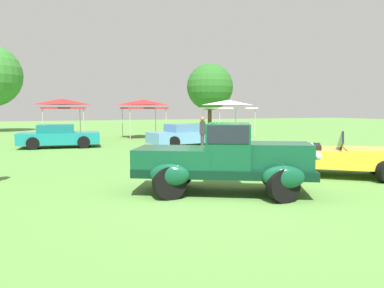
{
  "coord_description": "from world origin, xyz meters",
  "views": [
    {
      "loc": [
        -3.57,
        -7.28,
        2.04
      ],
      "look_at": [
        0.24,
        2.03,
        1.07
      ],
      "focal_mm": 34.14,
      "sensor_mm": 36.0,
      "label": 1
    }
  ],
  "objects_px": {
    "canopy_tent_right_field": "(228,104)",
    "canopy_tent_left_field": "(62,103)",
    "neighbor_convertible": "(335,157)",
    "show_car_skyblue": "(188,135)",
    "spectator_between_cars": "(202,133)",
    "show_car_teal": "(59,136)",
    "canopy_tent_center_field": "(143,103)",
    "feature_pickup_truck": "(225,158)"
  },
  "relations": [
    {
      "from": "feature_pickup_truck",
      "to": "spectator_between_cars",
      "type": "xyz_separation_m",
      "value": [
        2.85,
        7.77,
        0.05
      ]
    },
    {
      "from": "feature_pickup_truck",
      "to": "neighbor_convertible",
      "type": "xyz_separation_m",
      "value": [
        4.21,
        0.83,
        -0.28
      ]
    },
    {
      "from": "show_car_teal",
      "to": "spectator_between_cars",
      "type": "distance_m",
      "value": 7.88
    },
    {
      "from": "feature_pickup_truck",
      "to": "show_car_teal",
      "type": "xyz_separation_m",
      "value": [
        -3.28,
        12.71,
        -0.27
      ]
    },
    {
      "from": "feature_pickup_truck",
      "to": "spectator_between_cars",
      "type": "distance_m",
      "value": 8.28
    },
    {
      "from": "canopy_tent_right_field",
      "to": "canopy_tent_left_field",
      "type": "bearing_deg",
      "value": 176.37
    },
    {
      "from": "spectator_between_cars",
      "to": "neighbor_convertible",
      "type": "bearing_deg",
      "value": -78.87
    },
    {
      "from": "canopy_tent_center_field",
      "to": "canopy_tent_right_field",
      "type": "height_order",
      "value": "same"
    },
    {
      "from": "show_car_skyblue",
      "to": "spectator_between_cars",
      "type": "bearing_deg",
      "value": -99.21
    },
    {
      "from": "spectator_between_cars",
      "to": "canopy_tent_right_field",
      "type": "bearing_deg",
      "value": 55.58
    },
    {
      "from": "show_car_skyblue",
      "to": "canopy_tent_left_field",
      "type": "relative_size",
      "value": 1.71
    },
    {
      "from": "spectator_between_cars",
      "to": "canopy_tent_center_field",
      "type": "xyz_separation_m",
      "value": [
        -0.31,
        9.52,
        1.51
      ]
    },
    {
      "from": "neighbor_convertible",
      "to": "show_car_teal",
      "type": "relative_size",
      "value": 1.1
    },
    {
      "from": "spectator_between_cars",
      "to": "show_car_teal",
      "type": "bearing_deg",
      "value": 141.12
    },
    {
      "from": "show_car_skyblue",
      "to": "show_car_teal",
      "type": "bearing_deg",
      "value": 165.19
    },
    {
      "from": "neighbor_convertible",
      "to": "spectator_between_cars",
      "type": "distance_m",
      "value": 7.08
    },
    {
      "from": "show_car_teal",
      "to": "spectator_between_cars",
      "type": "bearing_deg",
      "value": -38.88
    },
    {
      "from": "feature_pickup_truck",
      "to": "spectator_between_cars",
      "type": "bearing_deg",
      "value": 69.87
    },
    {
      "from": "show_car_teal",
      "to": "canopy_tent_right_field",
      "type": "height_order",
      "value": "canopy_tent_right_field"
    },
    {
      "from": "neighbor_convertible",
      "to": "spectator_between_cars",
      "type": "xyz_separation_m",
      "value": [
        -1.37,
        6.94,
        0.33
      ]
    },
    {
      "from": "show_car_teal",
      "to": "canopy_tent_left_field",
      "type": "height_order",
      "value": "canopy_tent_left_field"
    },
    {
      "from": "neighbor_convertible",
      "to": "show_car_teal",
      "type": "distance_m",
      "value": 14.05
    },
    {
      "from": "canopy_tent_center_field",
      "to": "canopy_tent_right_field",
      "type": "xyz_separation_m",
      "value": [
        6.25,
        -0.86,
        0.0
      ]
    },
    {
      "from": "feature_pickup_truck",
      "to": "show_car_teal",
      "type": "distance_m",
      "value": 13.13
    },
    {
      "from": "neighbor_convertible",
      "to": "canopy_tent_center_field",
      "type": "height_order",
      "value": "canopy_tent_center_field"
    },
    {
      "from": "neighbor_convertible",
      "to": "show_car_skyblue",
      "type": "relative_size",
      "value": 1.01
    },
    {
      "from": "show_car_teal",
      "to": "feature_pickup_truck",
      "type": "bearing_deg",
      "value": -75.53
    },
    {
      "from": "spectator_between_cars",
      "to": "canopy_tent_right_field",
      "type": "relative_size",
      "value": 0.53
    },
    {
      "from": "neighbor_convertible",
      "to": "canopy_tent_left_field",
      "type": "bearing_deg",
      "value": 113.37
    },
    {
      "from": "show_car_teal",
      "to": "canopy_tent_center_field",
      "type": "xyz_separation_m",
      "value": [
        5.82,
        4.58,
        1.82
      ]
    },
    {
      "from": "neighbor_convertible",
      "to": "canopy_tent_left_field",
      "type": "height_order",
      "value": "canopy_tent_left_field"
    },
    {
      "from": "feature_pickup_truck",
      "to": "canopy_tent_right_field",
      "type": "distance_m",
      "value": 18.7
    },
    {
      "from": "show_car_teal",
      "to": "spectator_between_cars",
      "type": "relative_size",
      "value": 2.5
    },
    {
      "from": "canopy_tent_left_field",
      "to": "canopy_tent_right_field",
      "type": "xyz_separation_m",
      "value": [
        11.63,
        -0.74,
        0.0
      ]
    },
    {
      "from": "neighbor_convertible",
      "to": "canopy_tent_center_field",
      "type": "xyz_separation_m",
      "value": [
        -1.68,
        16.46,
        1.84
      ]
    },
    {
      "from": "feature_pickup_truck",
      "to": "neighbor_convertible",
      "type": "distance_m",
      "value": 4.31
    },
    {
      "from": "show_car_teal",
      "to": "show_car_skyblue",
      "type": "relative_size",
      "value": 0.91
    },
    {
      "from": "neighbor_convertible",
      "to": "show_car_skyblue",
      "type": "height_order",
      "value": "neighbor_convertible"
    },
    {
      "from": "canopy_tent_left_field",
      "to": "canopy_tent_right_field",
      "type": "height_order",
      "value": "same"
    },
    {
      "from": "feature_pickup_truck",
      "to": "show_car_teal",
      "type": "relative_size",
      "value": 1.04
    },
    {
      "from": "canopy_tent_left_field",
      "to": "canopy_tent_right_field",
      "type": "bearing_deg",
      "value": -3.63
    },
    {
      "from": "neighbor_convertible",
      "to": "show_car_skyblue",
      "type": "xyz_separation_m",
      "value": [
        -0.85,
        10.12,
        0.02
      ]
    }
  ]
}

